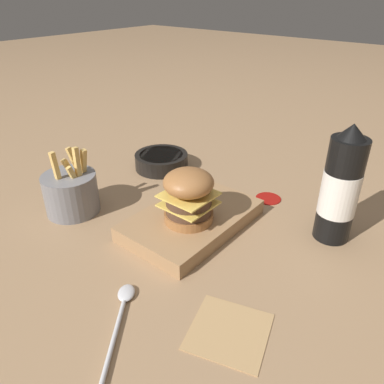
% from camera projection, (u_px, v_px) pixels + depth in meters
% --- Properties ---
extents(ground_plane, '(6.00, 6.00, 0.00)m').
position_uv_depth(ground_plane, '(164.00, 218.00, 0.80)').
color(ground_plane, '#9E7A56').
extents(serving_board, '(0.28, 0.18, 0.03)m').
position_uv_depth(serving_board, '(192.00, 220.00, 0.77)').
color(serving_board, '#A37A51').
rests_on(serving_board, ground_plane).
extents(burger, '(0.10, 0.10, 0.11)m').
position_uv_depth(burger, '(189.00, 196.00, 0.72)').
color(burger, '#9E6638').
rests_on(burger, serving_board).
extents(ketchup_bottle, '(0.07, 0.07, 0.23)m').
position_uv_depth(ketchup_bottle, '(340.00, 189.00, 0.70)').
color(ketchup_bottle, black).
rests_on(ketchup_bottle, ground_plane).
extents(fries_basket, '(0.11, 0.11, 0.15)m').
position_uv_depth(fries_basket, '(71.00, 193.00, 0.81)').
color(fries_basket, slate).
rests_on(fries_basket, ground_plane).
extents(side_bowl, '(0.14, 0.14, 0.04)m').
position_uv_depth(side_bowl, '(161.00, 160.00, 1.01)').
color(side_bowl, black).
rests_on(side_bowl, ground_plane).
extents(spoon, '(0.16, 0.12, 0.01)m').
position_uv_depth(spoon, '(122.00, 309.00, 0.57)').
color(spoon, silver).
rests_on(spoon, ground_plane).
extents(ketchup_puddle, '(0.06, 0.06, 0.00)m').
position_uv_depth(ketchup_puddle, '(268.00, 198.00, 0.88)').
color(ketchup_puddle, '#9E140F').
rests_on(ketchup_puddle, ground_plane).
extents(parchment_square, '(0.14, 0.14, 0.00)m').
position_uv_depth(parchment_square, '(229.00, 331.00, 0.54)').
color(parchment_square, tan).
rests_on(parchment_square, ground_plane).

